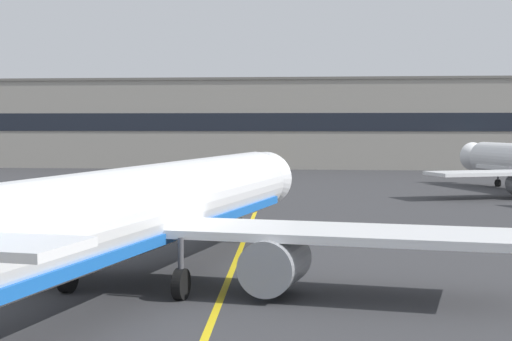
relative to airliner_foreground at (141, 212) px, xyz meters
name	(u,v)px	position (x,y,z in m)	size (l,w,h in m)	color
taxiway_centreline	(244,241)	(2.77, 14.78, -3.37)	(0.30, 180.00, 0.01)	yellow
airliner_foreground	(141,212)	(0.00, 0.00, 0.00)	(32.35, 41.33, 11.65)	white
safety_cone_by_nose_gear	(202,234)	(0.04, 15.49, -3.11)	(0.44, 0.44, 0.55)	orange
terminal_building	(272,123)	(-2.63, 98.29, 3.82)	(160.37, 12.40, 14.36)	#9E998E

